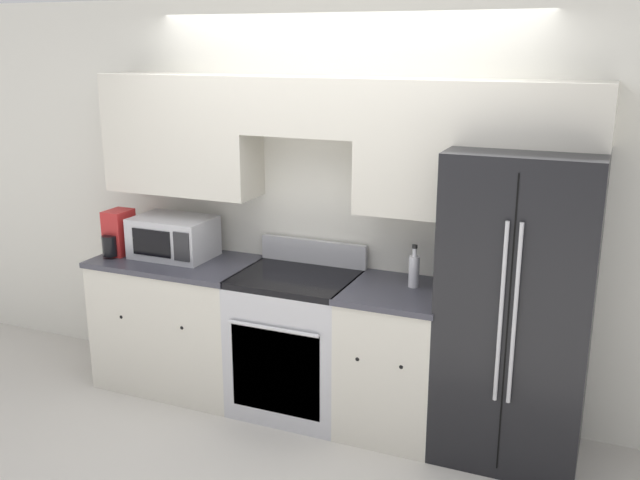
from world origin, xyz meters
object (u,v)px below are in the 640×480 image
object	(u,v)px
oven_range	(296,342)
refrigerator	(518,306)
bottle	(414,270)
microwave	(173,237)

from	to	relation	value
oven_range	refrigerator	xyz separation A→B (m)	(1.35, 0.06, 0.43)
oven_range	bottle	world-z (taller)	bottle
refrigerator	oven_range	bearing A→B (deg)	-177.49
oven_range	microwave	bearing A→B (deg)	176.77
oven_range	microwave	xyz separation A→B (m)	(-0.94, 0.05, 0.59)
oven_range	microwave	size ratio (longest dim) A/B	2.01
refrigerator	microwave	size ratio (longest dim) A/B	3.35
refrigerator	bottle	size ratio (longest dim) A/B	6.83
microwave	bottle	world-z (taller)	microwave
microwave	refrigerator	bearing A→B (deg)	0.16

